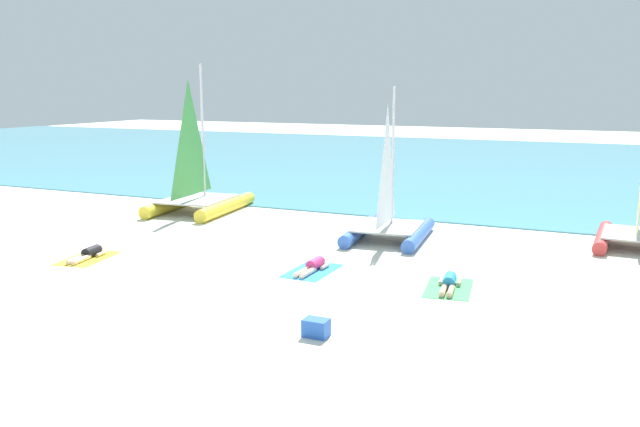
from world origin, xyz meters
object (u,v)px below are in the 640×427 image
Objects in this scene: sunbather_left at (89,253)px; cooler_box at (316,328)px; sunbather_middle at (313,266)px; sailboat_blue at (389,217)px; towel_right at (449,288)px; sunbather_right at (449,283)px; sailboat_red at (637,225)px; towel_left at (88,258)px; towel_middle at (312,271)px; sailboat_yellow at (198,191)px.

sunbather_left is 9.13m from cooler_box.
sunbather_middle is 3.12× the size of cooler_box.
towel_right is (3.10, -4.51, -0.73)m from sailboat_blue.
towel_right is at bearing -90.00° from sunbather_right.
sunbather_middle is at bearing 3.19° from sunbather_left.
sunbather_left is 6.69m from sunbather_middle.
sailboat_red is at bearing 19.39° from sunbather_left.
sunbather_right is at bearing -1.56° from sunbather_left.
sunbather_right is (-4.25, -6.58, -0.58)m from sailboat_red.
sunbather_left is (-0.01, 0.07, 0.13)m from towel_left.
sailboat_blue is (-7.35, -2.14, 0.03)m from sailboat_red.
cooler_box is at bearing -63.93° from towel_middle.
sailboat_yellow is 7.64m from towel_left.
towel_middle is 3.74m from sunbather_right.
towel_left is 0.14m from sunbather_left.
cooler_box is at bearing -64.10° from sunbather_middle.
towel_right is at bearing -1.39° from sunbather_middle.
cooler_box is (-1.63, -4.30, 0.17)m from towel_right.
towel_middle is 3.80× the size of cooler_box.
sailboat_yellow is at bearing 142.48° from towel_middle.
sailboat_yellow reaches higher than sunbather_left.
sailboat_blue is 8.95m from cooler_box.
sunbather_right is 3.13× the size of cooler_box.
towel_right is 1.21× the size of sunbather_right.
sunbather_left and sunbather_right have the same top height.
towel_left is 1.22× the size of sunbather_middle.
sunbather_middle is (6.53, 1.47, 0.00)m from sunbather_left.
sailboat_red is 10.39m from towel_middle.
sunbather_right is (11.57, -5.98, -0.73)m from sailboat_yellow.
towel_left is (-14.51, -8.08, -0.70)m from sailboat_red.
towel_right is at bearing -1.93° from sunbather_left.
sunbather_left is at bearing 179.61° from sunbather_right.
sunbather_left and sunbather_middle have the same top height.
sailboat_red is at bearing 57.44° from towel_right.
sailboat_blue is 3.15× the size of sunbather_right.
sailboat_red is 16.59m from sunbather_left.
sunbather_right is at bearing -34.06° from sailboat_yellow.
cooler_box reaches higher than towel_left.
sunbather_left is 0.82× the size of towel_middle.
sailboat_blue is 9.86× the size of cooler_box.
sunbather_right is (-0.01, 0.07, 0.13)m from towel_right.
sailboat_yellow is 11.61× the size of cooler_box.
cooler_box reaches higher than sunbather_left.
sunbather_left reaches higher than towel_middle.
towel_right is (10.27, 1.37, -0.13)m from sunbather_left.
cooler_box is at bearing -86.62° from sailboat_blue.
sunbather_middle is (0.00, 0.07, 0.13)m from towel_middle.
towel_middle is at bearing -138.98° from sailboat_red.
sailboat_yellow is 3.71× the size of sunbather_right.
sailboat_yellow is at bearing 90.45° from sunbather_left.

